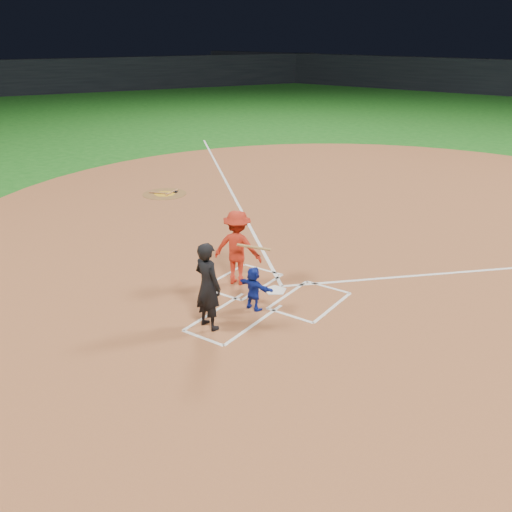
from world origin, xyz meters
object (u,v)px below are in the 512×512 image
Objects in this scene: catcher at (254,288)px; umpire at (208,286)px; home_plate at (275,290)px; on_deck_circle at (165,194)px; batter_at_plate at (237,248)px.

umpire is (-0.32, -1.24, 0.45)m from catcher.
home_plate is 0.31× the size of umpire.
catcher reaches higher than on_deck_circle.
umpire is at bearing 85.01° from home_plate.
home_plate is at bearing -30.59° from on_deck_circle.
umpire is at bearing -41.88° from on_deck_circle.
on_deck_circle is 0.87× the size of umpire.
on_deck_circle is (-8.25, 4.88, -0.00)m from home_plate.
on_deck_circle is at bearing -31.67° from umpire.
umpire is at bearing -69.07° from batter_at_plate.
home_plate is 0.35× the size of on_deck_circle.
umpire is 2.37m from batter_at_plate.
on_deck_circle is at bearing 145.20° from batter_at_plate.
catcher is (8.37, -5.98, 0.52)m from on_deck_circle.
catcher is at bearing -39.81° from batter_at_plate.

